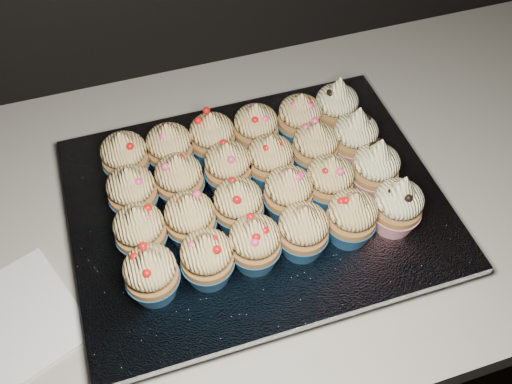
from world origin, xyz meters
TOP-DOWN VIEW (x-y plane):
  - cabinet at (0.00, 1.70)m, footprint 2.40×0.60m
  - worktop at (0.00, 1.70)m, footprint 2.44×0.64m
  - napkin at (-0.13, 1.60)m, footprint 0.20×0.20m
  - baking_tray at (0.21, 1.66)m, footprint 0.45×0.34m
  - foil_lining at (0.21, 1.66)m, footprint 0.49×0.38m
  - cupcake_0 at (0.05, 1.57)m, footprint 0.06×0.06m
  - cupcake_1 at (0.12, 1.57)m, footprint 0.06×0.06m
  - cupcake_2 at (0.18, 1.57)m, footprint 0.06×0.06m
  - cupcake_3 at (0.24, 1.57)m, footprint 0.06×0.06m
  - cupcake_4 at (0.30, 1.57)m, footprint 0.06×0.06m
  - cupcake_5 at (0.36, 1.57)m, footprint 0.06×0.06m
  - cupcake_6 at (0.05, 1.63)m, footprint 0.06×0.06m
  - cupcake_7 at (0.11, 1.63)m, footprint 0.06×0.06m
  - cupcake_8 at (0.17, 1.63)m, footprint 0.06×0.06m
  - cupcake_9 at (0.24, 1.63)m, footprint 0.06×0.06m
  - cupcake_10 at (0.30, 1.64)m, footprint 0.06×0.06m
  - cupcake_11 at (0.36, 1.64)m, footprint 0.06×0.06m
  - cupcake_12 at (0.05, 1.70)m, footprint 0.06×0.06m
  - cupcake_13 at (0.11, 1.70)m, footprint 0.06×0.06m
  - cupcake_14 at (0.18, 1.70)m, footprint 0.06×0.06m
  - cupcake_15 at (0.24, 1.69)m, footprint 0.06×0.06m
  - cupcake_16 at (0.30, 1.70)m, footprint 0.06×0.06m
  - cupcake_17 at (0.36, 1.70)m, footprint 0.06×0.06m
  - cupcake_18 at (0.05, 1.76)m, footprint 0.06×0.06m
  - cupcake_19 at (0.11, 1.75)m, footprint 0.06×0.06m
  - cupcake_20 at (0.17, 1.76)m, footprint 0.06×0.06m
  - cupcake_21 at (0.24, 1.75)m, footprint 0.06×0.06m
  - cupcake_22 at (0.30, 1.75)m, footprint 0.06×0.06m
  - cupcake_23 at (0.36, 1.76)m, footprint 0.06×0.06m

SIDE VIEW (x-z plane):
  - cabinet at x=0.00m, z-range 0.00..0.86m
  - worktop at x=0.00m, z-range 0.86..0.90m
  - napkin at x=-0.13m, z-range 0.90..0.90m
  - baking_tray at x=0.21m, z-range 0.90..0.92m
  - foil_lining at x=0.21m, z-range 0.92..0.93m
  - cupcake_0 at x=0.05m, z-range 0.93..1.01m
  - cupcake_1 at x=0.12m, z-range 0.93..1.01m
  - cupcake_2 at x=0.18m, z-range 0.93..1.01m
  - cupcake_3 at x=0.24m, z-range 0.93..1.01m
  - cupcake_4 at x=0.30m, z-range 0.93..1.01m
  - cupcake_6 at x=0.05m, z-range 0.93..1.01m
  - cupcake_7 at x=0.11m, z-range 0.93..1.01m
  - cupcake_8 at x=0.17m, z-range 0.93..1.01m
  - cupcake_9 at x=0.24m, z-range 0.93..1.01m
  - cupcake_10 at x=0.30m, z-range 0.93..1.01m
  - cupcake_12 at x=0.05m, z-range 0.93..1.01m
  - cupcake_13 at x=0.11m, z-range 0.93..1.01m
  - cupcake_14 at x=0.18m, z-range 0.93..1.01m
  - cupcake_15 at x=0.24m, z-range 0.93..1.01m
  - cupcake_16 at x=0.30m, z-range 0.93..1.01m
  - cupcake_18 at x=0.05m, z-range 0.93..1.01m
  - cupcake_19 at x=0.11m, z-range 0.93..1.01m
  - cupcake_20 at x=0.17m, z-range 0.93..1.01m
  - cupcake_21 at x=0.24m, z-range 0.93..1.01m
  - cupcake_22 at x=0.30m, z-range 0.93..1.01m
  - cupcake_5 at x=0.36m, z-range 0.93..1.02m
  - cupcake_11 at x=0.36m, z-range 0.93..1.02m
  - cupcake_17 at x=0.36m, z-range 0.93..1.02m
  - cupcake_23 at x=0.36m, z-range 0.93..1.02m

